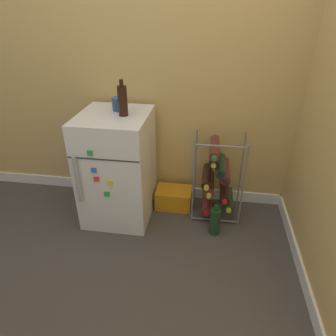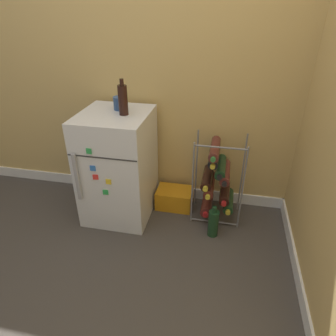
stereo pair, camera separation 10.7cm
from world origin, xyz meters
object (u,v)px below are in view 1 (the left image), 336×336
object	(u,v)px
fridge_top_bottle	(123,100)
mini_fridge	(118,167)
soda_box	(174,198)
fridge_top_cup	(118,104)
loose_bottle_floor	(215,221)
wine_rack	(216,178)

from	to	relation	value
fridge_top_bottle	mini_fridge	bearing A→B (deg)	173.99
soda_box	fridge_top_cup	size ratio (longest dim) A/B	3.12
mini_fridge	loose_bottle_floor	xyz separation A→B (m)	(0.72, -0.14, -0.30)
wine_rack	soda_box	xyz separation A→B (m)	(-0.32, 0.06, -0.25)
mini_fridge	wine_rack	size ratio (longest dim) A/B	1.23
wine_rack	soda_box	bearing A→B (deg)	170.00
wine_rack	fridge_top_cup	size ratio (longest dim) A/B	7.30
fridge_top_cup	fridge_top_bottle	world-z (taller)	fridge_top_bottle
loose_bottle_floor	soda_box	bearing A→B (deg)	139.47
mini_fridge	fridge_top_bottle	size ratio (longest dim) A/B	3.45
fridge_top_cup	loose_bottle_floor	bearing A→B (deg)	-17.78
wine_rack	soda_box	size ratio (longest dim) A/B	2.34
fridge_top_cup	loose_bottle_floor	size ratio (longest dim) A/B	0.37
soda_box	loose_bottle_floor	xyz separation A→B (m)	(0.33, -0.28, 0.03)
wine_rack	loose_bottle_floor	size ratio (longest dim) A/B	2.70
wine_rack	loose_bottle_floor	world-z (taller)	wine_rack
fridge_top_cup	fridge_top_bottle	xyz separation A→B (m)	(0.06, -0.09, 0.06)
wine_rack	fridge_top_bottle	distance (m)	0.87
mini_fridge	loose_bottle_floor	bearing A→B (deg)	-11.01
soda_box	loose_bottle_floor	size ratio (longest dim) A/B	1.15
mini_fridge	fridge_top_cup	size ratio (longest dim) A/B	8.99
mini_fridge	fridge_top_cup	world-z (taller)	fridge_top_cup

